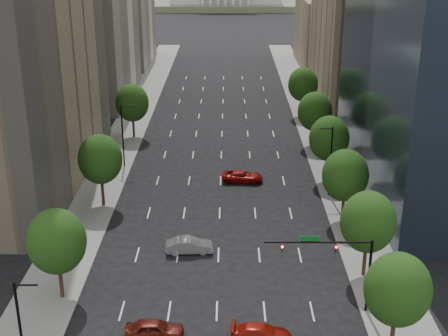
{
  "coord_description": "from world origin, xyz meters",
  "views": [
    {
      "loc": [
        0.9,
        -16.31,
        31.42
      ],
      "look_at": [
        0.55,
        44.0,
        8.0
      ],
      "focal_mm": 50.06,
      "sensor_mm": 36.0,
      "label": 1
    }
  ],
  "objects_px": {
    "traffic_signal": "(341,259)",
    "car_maroon": "(155,329)",
    "car_silver": "(189,245)",
    "car_red_near": "(261,333)",
    "car_red_far": "(242,176)"
  },
  "relations": [
    {
      "from": "car_silver",
      "to": "car_red_far",
      "type": "xyz_separation_m",
      "value": [
        5.86,
        19.13,
        -0.05
      ]
    },
    {
      "from": "car_red_near",
      "to": "car_silver",
      "type": "bearing_deg",
      "value": 29.46
    },
    {
      "from": "car_maroon",
      "to": "car_silver",
      "type": "relative_size",
      "value": 0.99
    },
    {
      "from": "car_red_near",
      "to": "car_maroon",
      "type": "height_order",
      "value": "car_maroon"
    },
    {
      "from": "traffic_signal",
      "to": "car_red_near",
      "type": "bearing_deg",
      "value": -148.7
    },
    {
      "from": "car_silver",
      "to": "traffic_signal",
      "type": "bearing_deg",
      "value": -131.48
    },
    {
      "from": "car_maroon",
      "to": "car_red_far",
      "type": "bearing_deg",
      "value": -15.06
    },
    {
      "from": "traffic_signal",
      "to": "car_red_far",
      "type": "relative_size",
      "value": 1.71
    },
    {
      "from": "traffic_signal",
      "to": "car_red_near",
      "type": "xyz_separation_m",
      "value": [
        -6.86,
        -4.17,
        -4.45
      ]
    },
    {
      "from": "traffic_signal",
      "to": "car_red_far",
      "type": "bearing_deg",
      "value": 104.49
    },
    {
      "from": "traffic_signal",
      "to": "car_maroon",
      "type": "xyz_separation_m",
      "value": [
        -15.53,
        -3.82,
        -4.36
      ]
    },
    {
      "from": "car_maroon",
      "to": "car_red_far",
      "type": "height_order",
      "value": "car_maroon"
    },
    {
      "from": "car_red_near",
      "to": "car_silver",
      "type": "height_order",
      "value": "car_silver"
    },
    {
      "from": "traffic_signal",
      "to": "car_silver",
      "type": "relative_size",
      "value": 1.88
    },
    {
      "from": "traffic_signal",
      "to": "car_silver",
      "type": "xyz_separation_m",
      "value": [
        -13.53,
        10.52,
        -4.37
      ]
    }
  ]
}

